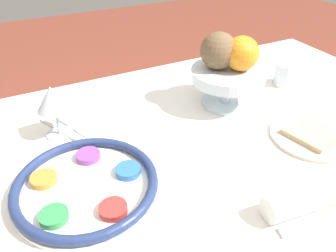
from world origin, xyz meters
The scene contains 12 objects.
dining_table centered at (0.00, 0.00, 0.38)m, with size 1.42×0.91×0.75m.
seder_plate centered at (-0.29, -0.02, 0.77)m, with size 0.28×0.28×0.03m.
wine_glass centered at (-0.30, 0.20, 0.85)m, with size 0.08×0.08×0.13m.
fruit_stand centered at (0.15, 0.14, 0.84)m, with size 0.20×0.20×0.11m.
orange_fruit centered at (0.18, 0.12, 0.91)m, with size 0.09×0.09×0.09m.
coconut centered at (0.13, 0.16, 0.91)m, with size 0.10×0.10×0.10m.
bread_plate centered at (0.25, -0.09, 0.76)m, with size 0.20×0.20×0.02m.
napkin_roll centered at (0.06, -0.24, 0.78)m, with size 0.17×0.07×0.05m.
cup_mid centered at (0.38, 0.16, 0.79)m, with size 0.07×0.07×0.07m.
fork_left centered at (-0.29, 0.21, 0.76)m, with size 0.09×0.16×0.01m.
fork_right centered at (-0.26, 0.21, 0.76)m, with size 0.08×0.16×0.01m.
spoon centered at (0.05, -0.29, 0.76)m, with size 0.15×0.06×0.01m.
Camera 1 is at (-0.35, -0.50, 1.23)m, focal length 35.00 mm.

